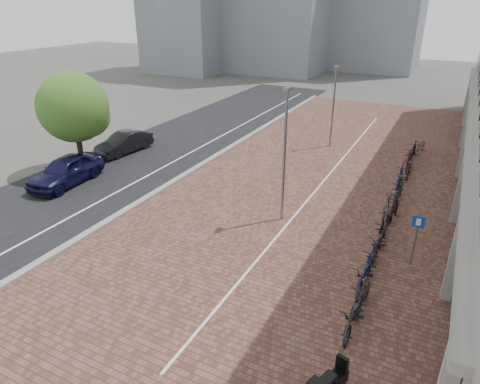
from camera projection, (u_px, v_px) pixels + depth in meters
name	position (u px, v px, depth m)	size (l,w,h in m)	color
ground	(162.00, 290.00, 14.70)	(140.00, 140.00, 0.00)	#474442
plaza_brick	(321.00, 180.00, 23.59)	(14.50, 42.00, 0.04)	brown
street_asphalt	(160.00, 151.00, 28.13)	(8.00, 50.00, 0.03)	black
curb	(211.00, 159.00, 26.50)	(0.35, 42.00, 0.14)	gray
lane_line	(186.00, 155.00, 27.30)	(0.12, 44.00, 0.00)	white
parking_line	(324.00, 180.00, 23.50)	(0.10, 30.00, 0.00)	white
car_navy	(66.00, 170.00, 22.83)	(1.82, 4.54, 1.55)	black
car_dark	(124.00, 143.00, 27.57)	(1.40, 4.03, 1.33)	black
scooter_mid	(329.00, 383.00, 10.52)	(0.47, 1.50, 1.03)	black
parking_sign	(416.00, 234.00, 15.50)	(0.44, 0.10, 2.10)	slate
lamp_near	(284.00, 158.00, 18.19)	(0.12, 0.12, 5.92)	gray
lamp_far	(333.00, 108.00, 27.87)	(0.12, 0.12, 5.29)	gray
street_tree	(76.00, 109.00, 23.58)	(3.91, 3.91, 5.68)	#382619
bike_row	(395.00, 199.00, 20.19)	(1.37, 20.43, 1.05)	black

